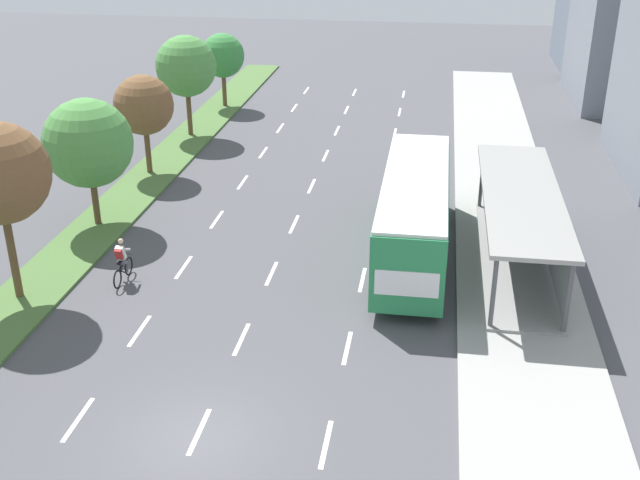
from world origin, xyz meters
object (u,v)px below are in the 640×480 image
(median_tree_fifth, at_px, (186,66))
(median_tree_farthest, at_px, (223,56))
(bus_shelter, at_px, (526,221))
(median_tree_fourth, at_px, (144,105))
(bus, at_px, (414,208))
(cyclist, at_px, (122,262))
(median_tree_third, at_px, (88,143))

(median_tree_fifth, relative_size, median_tree_farthest, 1.22)
(bus_shelter, bearing_deg, median_tree_fifth, 141.07)
(median_tree_fourth, bearing_deg, median_tree_fifth, 89.14)
(bus_shelter, relative_size, bus, 1.02)
(cyclist, distance_m, median_tree_fourth, 12.25)
(bus, height_order, median_tree_farthest, median_tree_farthest)
(median_tree_fourth, bearing_deg, cyclist, -74.76)
(median_tree_third, xyz_separation_m, median_tree_fourth, (-0.06, 6.68, -0.13))
(bus, height_order, cyclist, bus)
(cyclist, relative_size, median_tree_fifth, 0.32)
(median_tree_fourth, bearing_deg, bus_shelter, -23.41)
(median_tree_farthest, bearing_deg, cyclist, -83.72)
(bus_shelter, xyz_separation_m, median_tree_farthest, (-17.62, 21.15, 1.54))
(cyclist, distance_m, median_tree_third, 6.44)
(bus_shelter, relative_size, median_tree_fifth, 2.01)
(bus, xyz_separation_m, median_tree_third, (-13.68, 0.97, 1.67))
(bus, relative_size, median_tree_farthest, 2.39)
(median_tree_fifth, bearing_deg, median_tree_fourth, -90.86)
(cyclist, height_order, median_tree_farthest, median_tree_farthest)
(median_tree_farthest, bearing_deg, median_tree_fifth, -92.56)
(bus_shelter, distance_m, median_tree_fourth, 19.71)
(cyclist, distance_m, median_tree_fifth, 18.73)
(median_tree_fifth, bearing_deg, bus_shelter, -38.93)
(median_tree_third, xyz_separation_m, median_tree_farthest, (0.34, 20.03, -0.33))
(bus_shelter, distance_m, median_tree_third, 18.09)
(median_tree_third, relative_size, median_tree_fifth, 0.96)
(bus_shelter, bearing_deg, median_tree_third, 176.41)
(bus_shelter, xyz_separation_m, bus, (-4.28, 0.16, 0.20))
(cyclist, relative_size, median_tree_fourth, 0.36)
(median_tree_third, relative_size, median_tree_farthest, 1.17)
(median_tree_fifth, bearing_deg, bus, -46.39)
(median_tree_third, height_order, median_tree_fourth, median_tree_third)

